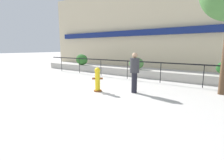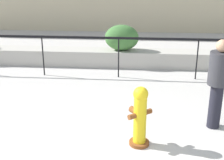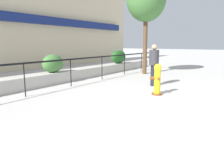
% 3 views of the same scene
% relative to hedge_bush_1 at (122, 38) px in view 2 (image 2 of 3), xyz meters
% --- Properties ---
extents(planter_wall_low, '(18.00, 0.70, 0.50)m').
position_rel_hedge_bush_1_xyz_m(planter_wall_low, '(-0.03, 0.00, -0.65)').
color(planter_wall_low, '#B7B2A8').
rests_on(planter_wall_low, ground).
extents(fence_railing_segment, '(15.00, 0.05, 1.15)m').
position_rel_hedge_bush_1_xyz_m(fence_railing_segment, '(-0.03, -1.10, 0.12)').
color(fence_railing_segment, black).
rests_on(fence_railing_segment, ground).
extents(hedge_bush_1, '(1.04, 0.68, 0.79)m').
position_rel_hedge_bush_1_xyz_m(hedge_bush_1, '(0.00, 0.00, 0.00)').
color(hedge_bush_1, '#427538').
rests_on(hedge_bush_1, planter_wall_low).
extents(fire_hydrant, '(0.49, 0.49, 1.08)m').
position_rel_hedge_bush_1_xyz_m(fire_hydrant, '(0.56, -4.64, -0.34)').
color(fire_hydrant, brown).
rests_on(fire_hydrant, ground).
extents(pedestrian, '(0.52, 0.52, 1.73)m').
position_rel_hedge_bush_1_xyz_m(pedestrian, '(2.00, -3.88, 0.09)').
color(pedestrian, black).
rests_on(pedestrian, ground).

